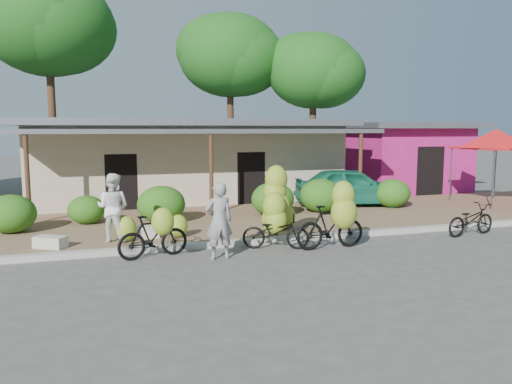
# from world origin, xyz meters

# --- Properties ---
(ground) EXTENTS (100.00, 100.00, 0.00)m
(ground) POSITION_xyz_m (0.00, 0.00, 0.00)
(ground) COLOR #4D4A48
(ground) RESTS_ON ground
(sidewalk) EXTENTS (60.00, 6.00, 0.12)m
(sidewalk) POSITION_xyz_m (0.00, 5.00, 0.06)
(sidewalk) COLOR #835F46
(sidewalk) RESTS_ON ground
(curb) EXTENTS (60.00, 0.25, 0.15)m
(curb) POSITION_xyz_m (0.00, 2.00, 0.07)
(curb) COLOR #A8A399
(curb) RESTS_ON ground
(shop_main) EXTENTS (13.00, 8.50, 3.35)m
(shop_main) POSITION_xyz_m (0.00, 10.93, 1.72)
(shop_main) COLOR beige
(shop_main) RESTS_ON ground
(shop_pink) EXTENTS (6.00, 6.00, 3.25)m
(shop_pink) POSITION_xyz_m (10.50, 10.99, 1.67)
(shop_pink) COLOR #BE1D80
(shop_pink) RESTS_ON ground
(tree_far_center) EXTENTS (6.12, 6.07, 10.29)m
(tree_far_center) POSITION_xyz_m (-5.69, 16.11, 7.96)
(tree_far_center) COLOR #4C311E
(tree_far_center) RESTS_ON ground
(tree_center_right) EXTENTS (5.62, 5.54, 9.10)m
(tree_center_right) POSITION_xyz_m (3.31, 16.61, 6.99)
(tree_center_right) COLOR #4C311E
(tree_center_right) RESTS_ON ground
(tree_near_right) EXTENTS (5.06, 4.93, 7.98)m
(tree_near_right) POSITION_xyz_m (7.31, 14.61, 6.10)
(tree_near_right) COLOR #4C311E
(tree_near_right) RESTS_ON ground
(hedge_0) EXTENTS (1.37, 1.23, 1.07)m
(hedge_0) POSITION_xyz_m (-5.94, 4.91, 0.65)
(hedge_0) COLOR #1F5814
(hedge_0) RESTS_ON sidewalk
(hedge_1) EXTENTS (1.11, 1.00, 0.86)m
(hedge_1) POSITION_xyz_m (-3.97, 5.67, 0.55)
(hedge_1) COLOR #1F5814
(hedge_1) RESTS_ON sidewalk
(hedge_2) EXTENTS (1.46, 1.32, 1.14)m
(hedge_2) POSITION_xyz_m (-1.79, 5.13, 0.69)
(hedge_2) COLOR #1F5814
(hedge_2) RESTS_ON sidewalk
(hedge_3) EXTENTS (1.43, 1.29, 1.12)m
(hedge_3) POSITION_xyz_m (1.87, 5.24, 0.68)
(hedge_3) COLOR #1F5814
(hedge_3) RESTS_ON sidewalk
(hedge_4) EXTENTS (1.48, 1.34, 1.16)m
(hedge_4) POSITION_xyz_m (3.71, 5.46, 0.70)
(hedge_4) COLOR #1F5814
(hedge_4) RESTS_ON sidewalk
(hedge_5) EXTENTS (1.33, 1.20, 1.04)m
(hedge_5) POSITION_xyz_m (6.65, 5.57, 0.64)
(hedge_5) COLOR #1F5814
(hedge_5) RESTS_ON sidewalk
(red_canopy) EXTENTS (3.50, 3.50, 2.86)m
(red_canopy) POSITION_xyz_m (10.83, 5.14, 2.61)
(red_canopy) COLOR #59595E
(red_canopy) RESTS_ON sidewalk
(bike_left) EXTENTS (1.75, 1.27, 1.27)m
(bike_left) POSITION_xyz_m (-2.45, 1.35, 0.57)
(bike_left) COLOR black
(bike_left) RESTS_ON ground
(bike_center) EXTENTS (1.76, 1.38, 2.06)m
(bike_center) POSITION_xyz_m (0.63, 1.63, 0.82)
(bike_center) COLOR black
(bike_center) RESTS_ON ground
(bike_right) EXTENTS (1.86, 1.21, 1.77)m
(bike_right) POSITION_xyz_m (1.84, 0.77, 0.74)
(bike_right) COLOR black
(bike_right) RESTS_ON ground
(bike_far_right) EXTENTS (1.78, 0.86, 0.90)m
(bike_far_right) POSITION_xyz_m (6.29, 1.15, 0.45)
(bike_far_right) COLOR black
(bike_far_right) RESTS_ON ground
(loose_banana_a) EXTENTS (0.52, 0.44, 0.65)m
(loose_banana_a) POSITION_xyz_m (-2.99, 2.84, 0.45)
(loose_banana_a) COLOR #9EB02C
(loose_banana_a) RESTS_ON sidewalk
(loose_banana_b) EXTENTS (0.49, 0.42, 0.61)m
(loose_banana_b) POSITION_xyz_m (-1.64, 2.91, 0.43)
(loose_banana_b) COLOR #9EB02C
(loose_banana_b) RESTS_ON sidewalk
(loose_banana_c) EXTENTS (0.58, 0.49, 0.72)m
(loose_banana_c) POSITION_xyz_m (1.46, 3.04, 0.48)
(loose_banana_c) COLOR #9EB02C
(loose_banana_c) RESTS_ON sidewalk
(sack_near) EXTENTS (0.87, 0.45, 0.30)m
(sack_near) POSITION_xyz_m (-2.57, 3.11, 0.27)
(sack_near) COLOR beige
(sack_near) RESTS_ON sidewalk
(sack_far) EXTENTS (0.84, 0.73, 0.28)m
(sack_far) POSITION_xyz_m (-4.78, 2.71, 0.26)
(sack_far) COLOR beige
(sack_far) RESTS_ON sidewalk
(vendor) EXTENTS (0.67, 0.46, 1.78)m
(vendor) POSITION_xyz_m (-1.04, 0.87, 0.89)
(vendor) COLOR gray
(vendor) RESTS_ON ground
(bystander) EXTENTS (1.06, 0.98, 1.75)m
(bystander) POSITION_xyz_m (-3.29, 2.98, 0.99)
(bystander) COLOR white
(bystander) RESTS_ON sidewalk
(teal_van) EXTENTS (4.47, 2.63, 1.43)m
(teal_van) POSITION_xyz_m (5.43, 6.47, 0.83)
(teal_van) COLOR #186C50
(teal_van) RESTS_ON sidewalk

